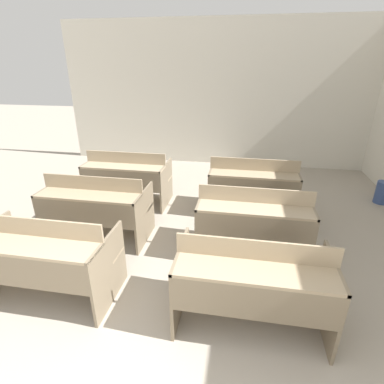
{
  "coord_description": "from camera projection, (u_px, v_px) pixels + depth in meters",
  "views": [
    {
      "loc": [
        0.73,
        -0.65,
        2.23
      ],
      "look_at": [
        0.15,
        2.66,
        0.78
      ],
      "focal_mm": 28.0,
      "sensor_mm": 36.0,
      "label": 1
    }
  ],
  "objects": [
    {
      "name": "wall_back",
      "position": [
        214.0,
        96.0,
        6.65
      ],
      "size": [
        6.86,
        0.06,
        3.1
      ],
      "color": "beige",
      "rests_on": "ground_plane"
    },
    {
      "name": "bench_front_left",
      "position": [
        43.0,
        256.0,
        2.94
      ],
      "size": [
        1.33,
        0.74,
        0.91
      ],
      "color": "#7D6D56",
      "rests_on": "ground_plane"
    },
    {
      "name": "bench_front_right",
      "position": [
        253.0,
        282.0,
        2.6
      ],
      "size": [
        1.33,
        0.74,
        0.91
      ],
      "color": "#786952",
      "rests_on": "ground_plane"
    },
    {
      "name": "bench_second_left",
      "position": [
        96.0,
        206.0,
        3.96
      ],
      "size": [
        1.33,
        0.74,
        0.91
      ],
      "color": "#7A6B54",
      "rests_on": "ground_plane"
    },
    {
      "name": "bench_second_right",
      "position": [
        253.0,
        220.0,
        3.61
      ],
      "size": [
        1.33,
        0.74,
        0.91
      ],
      "color": "#82725B",
      "rests_on": "ground_plane"
    },
    {
      "name": "bench_third_left",
      "position": [
        127.0,
        177.0,
        4.98
      ],
      "size": [
        1.33,
        0.74,
        0.91
      ],
      "color": "#82735C",
      "rests_on": "ground_plane"
    },
    {
      "name": "bench_third_right",
      "position": [
        253.0,
        185.0,
        4.65
      ],
      "size": [
        1.33,
        0.74,
        0.91
      ],
      "color": "#7B6C55",
      "rests_on": "ground_plane"
    },
    {
      "name": "wastepaper_bin",
      "position": [
        383.0,
        192.0,
        5.1
      ],
      "size": [
        0.23,
        0.23,
        0.38
      ],
      "color": "#33477A",
      "rests_on": "ground_plane"
    }
  ]
}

